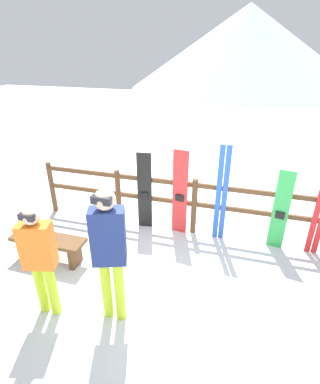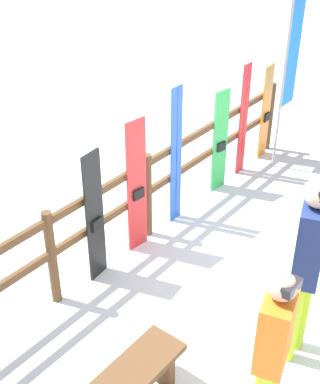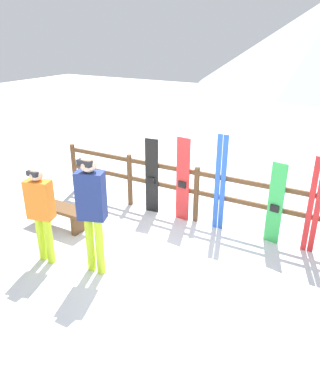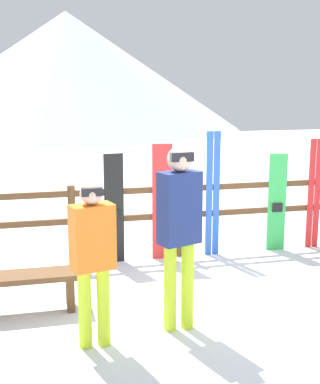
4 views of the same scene
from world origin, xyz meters
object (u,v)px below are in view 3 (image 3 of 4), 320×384
at_px(bench, 58,211).
at_px(snowboard_black_stripe, 152,177).
at_px(person_orange, 41,208).
at_px(snowboard_green, 275,204).
at_px(ski_pair_blue, 220,183).
at_px(person_navy, 92,205).
at_px(ski_pair_red, 314,206).
at_px(snowboard_red, 183,180).

xyz_separation_m(bench, snowboard_black_stripe, (1.15, 1.38, 0.43)).
distance_m(person_orange, snowboard_green, 3.69).
relative_size(snowboard_black_stripe, ski_pair_blue, 0.85).
distance_m(snowboard_black_stripe, snowboard_green, 2.35).
xyz_separation_m(person_navy, ski_pair_red, (2.63, 2.14, -0.28)).
height_order(person_orange, person_navy, person_navy).
relative_size(person_navy, ski_pair_red, 1.13).
bearing_deg(snowboard_black_stripe, bench, -129.70).
height_order(person_navy, snowboard_green, person_navy).
height_order(person_orange, ski_pair_blue, ski_pair_blue).
xyz_separation_m(person_orange, ski_pair_blue, (1.92, 2.30, -0.03)).
xyz_separation_m(snowboard_black_stripe, snowboard_green, (2.35, -0.00, -0.04)).
distance_m(person_navy, snowboard_green, 2.98).
bearing_deg(person_orange, snowboard_green, 38.47).
relative_size(ski_pair_blue, snowboard_green, 1.23).
bearing_deg(ski_pair_blue, snowboard_black_stripe, -179.86).
bearing_deg(person_navy, snowboard_black_stripe, 98.19).
xyz_separation_m(person_navy, snowboard_red, (0.35, 2.14, -0.29)).
bearing_deg(person_orange, ski_pair_blue, 50.16).
height_order(bench, person_navy, person_navy).
distance_m(bench, snowboard_black_stripe, 1.85).
height_order(person_navy, ski_pair_red, person_navy).
height_order(person_orange, snowboard_green, person_orange).
distance_m(bench, snowboard_green, 3.78).
relative_size(bench, ski_pair_blue, 0.69).
distance_m(bench, ski_pair_red, 4.34).
bearing_deg(snowboard_green, snowboard_black_stripe, 180.00).
bearing_deg(snowboard_green, bench, -158.43).
height_order(snowboard_black_stripe, ski_pair_blue, ski_pair_blue).
xyz_separation_m(snowboard_black_stripe, ski_pair_blue, (1.38, 0.00, 0.13)).
xyz_separation_m(snowboard_black_stripe, ski_pair_red, (2.94, 0.00, 0.07)).
distance_m(snowboard_red, snowboard_green, 1.69).
height_order(bench, ski_pair_red, ski_pair_red).
height_order(bench, ski_pair_blue, ski_pair_blue).
bearing_deg(ski_pair_blue, bench, -151.26).
bearing_deg(snowboard_red, person_navy, -99.39).
relative_size(person_orange, snowboard_green, 1.09).
xyz_separation_m(person_orange, snowboard_green, (2.89, 2.29, -0.20)).
xyz_separation_m(ski_pair_blue, ski_pair_red, (1.55, 0.00, -0.07)).
bearing_deg(person_orange, snowboard_red, 62.45).
height_order(snowboard_red, ski_pair_red, ski_pair_red).
relative_size(snowboard_red, ski_pair_red, 0.99).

